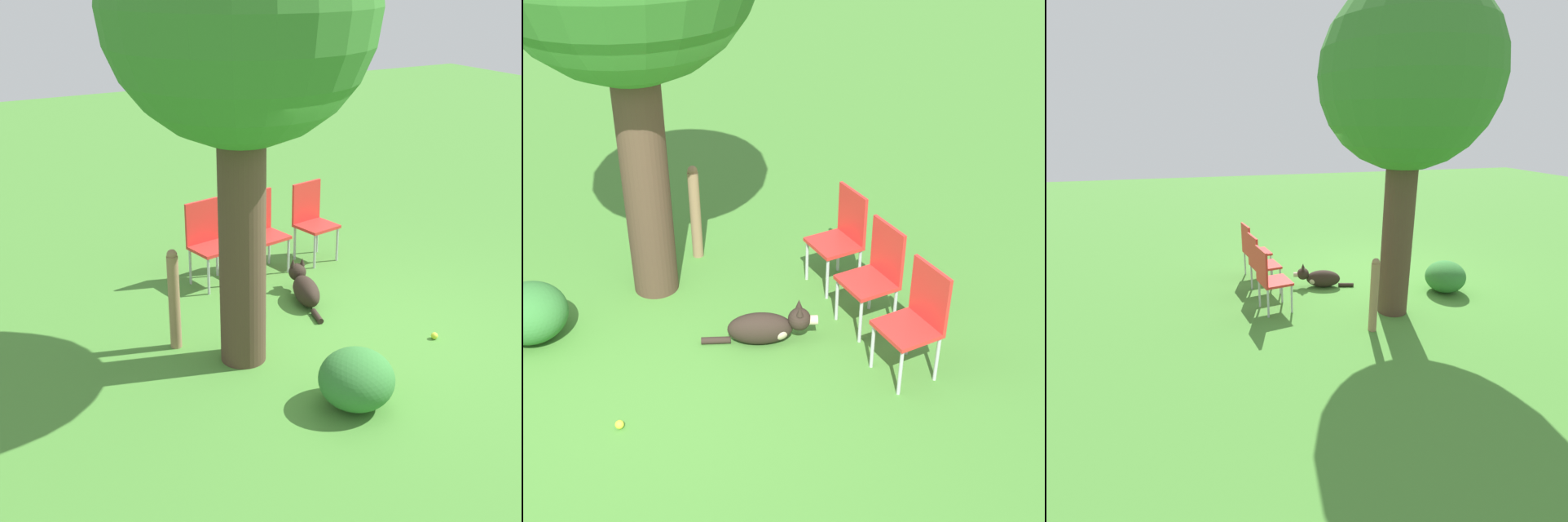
% 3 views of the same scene
% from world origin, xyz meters
% --- Properties ---
extents(ground_plane, '(30.00, 30.00, 0.00)m').
position_xyz_m(ground_plane, '(0.00, 0.00, 0.00)').
color(ground_plane, '#478433').
extents(oak_tree, '(2.25, 2.25, 4.28)m').
position_xyz_m(oak_tree, '(0.23, 1.14, 3.08)').
color(oak_tree, '#4C3828').
rests_on(oak_tree, ground_plane).
extents(dog, '(0.99, 0.40, 0.39)m').
position_xyz_m(dog, '(1.01, -0.03, 0.16)').
color(dog, '#2D231C').
rests_on(dog, ground_plane).
extents(fence_post, '(0.11, 0.11, 1.01)m').
position_xyz_m(fence_post, '(0.74, 1.60, 0.51)').
color(fence_post, '#937551').
rests_on(fence_post, ground_plane).
extents(red_chair_0, '(0.49, 0.51, 0.97)m').
position_xyz_m(red_chair_0, '(2.02, -0.76, 0.55)').
color(red_chair_0, red).
rests_on(red_chair_0, ground_plane).
extents(red_chair_1, '(0.49, 0.51, 0.97)m').
position_xyz_m(red_chair_1, '(1.99, -0.04, 0.55)').
color(red_chair_1, red).
rests_on(red_chair_1, ground_plane).
extents(red_chair_2, '(0.49, 0.51, 0.97)m').
position_xyz_m(red_chair_2, '(1.97, 0.68, 0.55)').
color(red_chair_2, red).
rests_on(red_chair_2, ground_plane).
extents(tennis_ball, '(0.07, 0.07, 0.07)m').
position_xyz_m(tennis_ball, '(-0.35, -0.69, 0.03)').
color(tennis_ball, '#CCE033').
rests_on(tennis_ball, ground_plane).
extents(low_shrub, '(0.64, 0.64, 0.51)m').
position_xyz_m(low_shrub, '(-0.92, 0.68, 0.26)').
color(low_shrub, '#337533').
rests_on(low_shrub, ground_plane).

